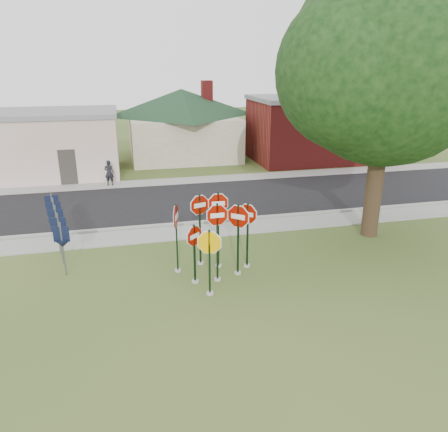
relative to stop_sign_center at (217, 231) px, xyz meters
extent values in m
plane|color=#334A1B|center=(-0.14, -0.88, -1.81)|extent=(120.00, 120.00, 0.00)
cube|color=gray|center=(-0.14, 4.62, -1.78)|extent=(60.00, 1.60, 0.06)
cube|color=black|center=(-0.14, 9.12, -1.79)|extent=(60.00, 7.00, 0.04)
cube|color=gray|center=(-0.14, 13.42, -1.78)|extent=(60.00, 1.60, 0.06)
cube|color=gray|center=(-0.14, 5.62, -1.74)|extent=(60.00, 0.20, 0.14)
cylinder|color=#A19E95|center=(0.00, 0.00, -1.77)|extent=(0.24, 0.24, 0.08)
cube|color=black|center=(0.00, 0.00, -0.41)|extent=(0.06, 0.05, 2.80)
cylinder|color=white|center=(0.00, 0.00, 0.57)|extent=(1.02, 0.04, 1.02)
cylinder|color=#820C01|center=(0.00, 0.00, 0.57)|extent=(0.94, 0.04, 0.94)
cube|color=white|center=(0.00, 0.00, 0.57)|extent=(0.47, 0.02, 0.16)
cylinder|color=#A19E95|center=(-0.45, -0.89, -1.77)|extent=(0.24, 0.24, 0.08)
cube|color=black|center=(-0.45, -0.89, -0.69)|extent=(0.07, 0.07, 2.25)
cylinder|color=white|center=(-0.45, -0.89, 0.01)|extent=(1.02, 0.33, 1.07)
cylinder|color=#EBAC00|center=(-0.45, -0.89, 0.01)|extent=(0.95, 0.31, 0.99)
cylinder|color=#A19E95|center=(-0.78, 0.03, -1.77)|extent=(0.24, 0.24, 0.08)
cube|color=black|center=(-0.78, 0.03, -0.76)|extent=(0.08, 0.08, 2.11)
cylinder|color=white|center=(-0.78, 0.03, -0.10)|extent=(0.75, 0.64, 0.97)
cylinder|color=#820C01|center=(-0.78, 0.03, -0.10)|extent=(0.70, 0.60, 0.90)
cube|color=white|center=(-0.78, 0.03, -0.10)|extent=(0.35, 0.30, 0.15)
cylinder|color=#A19E95|center=(0.81, 0.31, -1.77)|extent=(0.24, 0.24, 0.08)
cube|color=black|center=(0.81, 0.31, -0.50)|extent=(0.08, 0.08, 2.61)
cylinder|color=white|center=(0.81, 0.31, 0.36)|extent=(0.85, 0.76, 1.12)
cylinder|color=#820C01|center=(0.81, 0.31, 0.36)|extent=(0.79, 0.71, 1.04)
cube|color=white|center=(0.81, 0.31, 0.36)|extent=(0.39, 0.35, 0.18)
cylinder|color=#A19E95|center=(0.26, 1.03, -1.77)|extent=(0.24, 0.24, 0.08)
cube|color=black|center=(0.26, 1.03, -0.38)|extent=(0.06, 0.05, 2.86)
cylinder|color=white|center=(0.26, 1.03, 0.64)|extent=(1.00, 0.08, 1.01)
cylinder|color=#820C01|center=(0.26, 1.03, 0.64)|extent=(0.93, 0.08, 0.93)
cube|color=white|center=(0.26, 1.03, 0.64)|extent=(0.46, 0.04, 0.16)
cylinder|color=#A19E95|center=(-0.34, 1.40, -1.77)|extent=(0.24, 0.24, 0.08)
cube|color=black|center=(-0.34, 1.40, -0.45)|extent=(0.07, 0.07, 2.73)
cylinder|color=white|center=(-0.34, 1.40, 0.51)|extent=(0.96, 0.34, 1.01)
cylinder|color=#820C01|center=(-0.34, 1.40, 0.51)|extent=(0.90, 0.32, 0.94)
cube|color=white|center=(-0.34, 1.40, 0.51)|extent=(0.45, 0.16, 0.16)
cylinder|color=#A19E95|center=(1.29, 0.80, -1.77)|extent=(0.24, 0.24, 0.08)
cube|color=black|center=(1.29, 0.80, -0.58)|extent=(0.08, 0.08, 2.47)
cylinder|color=white|center=(1.29, 0.80, 0.25)|extent=(0.68, 0.77, 1.01)
cylinder|color=#820C01|center=(1.29, 0.80, 0.25)|extent=(0.64, 0.71, 0.94)
cube|color=white|center=(1.29, 0.80, 0.25)|extent=(0.32, 0.36, 0.16)
cylinder|color=#A19E95|center=(-1.24, 0.98, -1.77)|extent=(0.24, 0.24, 0.08)
cube|color=black|center=(-1.24, 0.98, -0.52)|extent=(0.07, 0.07, 2.57)
cylinder|color=white|center=(-1.24, 0.98, 0.30)|extent=(0.35, 1.12, 1.17)
cylinder|color=#820C01|center=(-1.24, 0.98, 0.30)|extent=(0.33, 1.04, 1.08)
cube|color=white|center=(-1.24, 0.98, 0.30)|extent=(0.16, 0.52, 0.19)
cube|color=#59595E|center=(-5.14, 1.62, -0.81)|extent=(0.05, 0.05, 2.00)
cube|color=black|center=(-5.14, 1.62, -0.26)|extent=(0.55, 0.13, 0.55)
cone|color=black|center=(-5.14, 1.62, -0.61)|extent=(0.65, 0.65, 0.25)
cube|color=#59595E|center=(-5.34, 2.62, -0.81)|extent=(0.05, 0.05, 2.00)
cube|color=black|center=(-5.34, 2.62, -0.26)|extent=(0.55, 0.09, 0.55)
cone|color=black|center=(-5.34, 2.62, -0.61)|extent=(0.62, 0.62, 0.25)
cube|color=#59595E|center=(-5.54, 3.62, -0.81)|extent=(0.05, 0.05, 2.00)
cube|color=black|center=(-5.54, 3.62, -0.26)|extent=(0.55, 0.05, 0.55)
cone|color=black|center=(-5.54, 3.62, -0.61)|extent=(0.58, 0.58, 0.25)
cube|color=#59595E|center=(-5.74, 4.62, -0.81)|extent=(0.05, 0.05, 2.00)
cube|color=black|center=(-5.74, 4.62, -0.26)|extent=(0.55, 0.05, 0.55)
cone|color=black|center=(-5.74, 4.62, -0.61)|extent=(0.58, 0.58, 0.25)
cube|color=#59595E|center=(-5.94, 5.62, -0.81)|extent=(0.05, 0.05, 2.00)
cube|color=black|center=(-5.94, 5.62, -0.26)|extent=(0.55, 0.09, 0.55)
cone|color=black|center=(-5.94, 5.62, -0.61)|extent=(0.62, 0.62, 0.25)
cube|color=silver|center=(-9.14, 17.12, 0.19)|extent=(12.00, 6.00, 4.00)
cube|color=gray|center=(-9.14, 17.12, 2.24)|extent=(12.20, 6.20, 0.30)
cube|color=#332D28|center=(-6.14, 14.14, -0.71)|extent=(1.00, 0.10, 2.20)
cube|color=beige|center=(1.86, 21.12, -0.21)|extent=(8.00, 8.00, 3.20)
pyramid|color=black|center=(1.86, 21.12, 3.39)|extent=(11.60, 11.60, 2.00)
cube|color=maroon|center=(3.86, 21.12, 3.19)|extent=(0.80, 0.80, 1.60)
cube|color=maroon|center=(11.86, 17.62, 0.44)|extent=(10.00, 6.00, 4.50)
cube|color=gray|center=(11.86, 17.62, 2.79)|extent=(10.20, 6.20, 0.30)
cube|color=white|center=(9.86, 14.67, 0.79)|extent=(2.00, 0.08, 0.90)
cylinder|color=#302015|center=(7.36, 2.62, 0.95)|extent=(0.70, 0.70, 5.53)
sphere|color=black|center=(7.36, 2.62, 5.29)|extent=(7.96, 7.96, 7.96)
cylinder|color=#302015|center=(21.86, 25.12, 0.19)|extent=(0.50, 0.50, 4.00)
sphere|color=black|center=(21.86, 25.12, 3.79)|extent=(5.60, 5.60, 5.60)
imported|color=black|center=(-3.73, 13.33, -0.98)|extent=(0.64, 0.50, 1.55)
camera|label=1|loc=(-2.89, -13.19, 5.32)|focal=35.00mm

